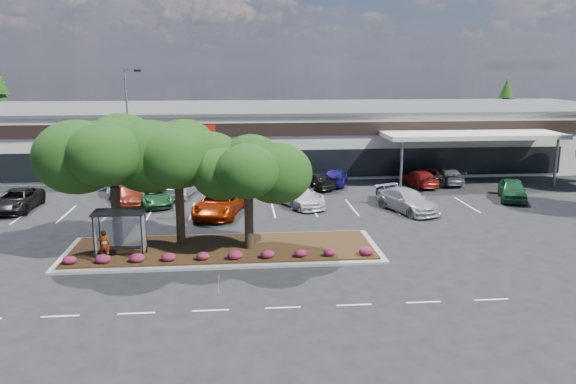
{
  "coord_description": "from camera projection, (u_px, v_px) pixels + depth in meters",
  "views": [
    {
      "loc": [
        -1.1,
        -27.07,
        10.5
      ],
      "look_at": [
        2.1,
        7.75,
        2.6
      ],
      "focal_mm": 35.0,
      "sensor_mm": 36.0,
      "label": 1
    }
  ],
  "objects": [
    {
      "name": "car_13",
      "position": [
        314.0,
        180.0,
        49.01
      ],
      "size": [
        3.85,
        5.25,
        1.41
      ],
      "primitive_type": "imported",
      "rotation": [
        0.0,
        0.0,
        3.58
      ],
      "color": "black",
      "rests_on": "ground"
    },
    {
      "name": "car_1",
      "position": [
        152.0,
        196.0,
        43.03
      ],
      "size": [
        3.99,
        5.48,
        1.38
      ],
      "primitive_type": "imported",
      "rotation": [
        0.0,
        0.0,
        0.38
      ],
      "color": "#1D4F28",
      "rests_on": "ground"
    },
    {
      "name": "car_3",
      "position": [
        219.0,
        203.0,
        40.12
      ],
      "size": [
        4.16,
        6.68,
        1.72
      ],
      "primitive_type": "imported",
      "rotation": [
        0.0,
        0.0,
        -0.22
      ],
      "color": "#851D00",
      "rests_on": "ground"
    },
    {
      "name": "car_5",
      "position": [
        299.0,
        196.0,
        42.7
      ],
      "size": [
        4.06,
        5.62,
        1.51
      ],
      "primitive_type": "imported",
      "rotation": [
        0.0,
        0.0,
        0.42
      ],
      "color": "silver",
      "rests_on": "ground"
    },
    {
      "name": "car_0",
      "position": [
        17.0,
        200.0,
        41.49
      ],
      "size": [
        2.66,
        5.61,
        1.55
      ],
      "primitive_type": "imported",
      "rotation": [
        0.0,
        0.0,
        -0.02
      ],
      "color": "black",
      "rests_on": "ground"
    },
    {
      "name": "car_10",
      "position": [
        179.0,
        188.0,
        45.78
      ],
      "size": [
        2.98,
        5.43,
        1.49
      ],
      "primitive_type": "imported",
      "rotation": [
        0.0,
        0.0,
        2.96
      ],
      "color": "#AFB4BD",
      "rests_on": "ground"
    },
    {
      "name": "car_7",
      "position": [
        390.0,
        194.0,
        43.61
      ],
      "size": [
        1.93,
        4.31,
        1.44
      ],
      "primitive_type": "imported",
      "rotation": [
        0.0,
        0.0,
        -0.06
      ],
      "color": "navy",
      "rests_on": "ground"
    },
    {
      "name": "car_6",
      "position": [
        407.0,
        201.0,
        41.18
      ],
      "size": [
        4.13,
        6.04,
        1.62
      ],
      "primitive_type": "imported",
      "rotation": [
        0.0,
        0.0,
        0.37
      ],
      "color": "#B5B5B5",
      "rests_on": "ground"
    },
    {
      "name": "survey_stake",
      "position": [
        219.0,
        282.0,
        26.17
      ],
      "size": [
        0.07,
        0.14,
        0.95
      ],
      "color": "#A38C55",
      "rests_on": "ground"
    },
    {
      "name": "retail_store",
      "position": [
        247.0,
        135.0,
        60.95
      ],
      "size": [
        80.4,
        25.2,
        6.25
      ],
      "color": "beige",
      "rests_on": "ground"
    },
    {
      "name": "car_16",
      "position": [
        428.0,
        175.0,
        51.02
      ],
      "size": [
        3.7,
        5.88,
        1.52
      ],
      "primitive_type": "imported",
      "rotation": [
        0.0,
        0.0,
        2.91
      ],
      "color": "black",
      "rests_on": "ground"
    },
    {
      "name": "lane_markings",
      "position": [
        252.0,
        221.0,
        38.82
      ],
      "size": [
        33.12,
        20.06,
        0.01
      ],
      "color": "silver",
      "rests_on": "ground"
    },
    {
      "name": "person_waiting",
      "position": [
        104.0,
        245.0,
        30.19
      ],
      "size": [
        0.6,
        0.41,
        1.63
      ],
      "primitive_type": "imported",
      "rotation": [
        0.0,
        0.0,
        3.17
      ],
      "color": "#594C47",
      "rests_on": "landscape_island"
    },
    {
      "name": "ground",
      "position": [
        261.0,
        275.0,
        28.7
      ],
      "size": [
        160.0,
        160.0,
        0.0
      ],
      "primitive_type": "plane",
      "color": "black",
      "rests_on": "ground"
    },
    {
      "name": "car_8",
      "position": [
        512.0,
        190.0,
        44.72
      ],
      "size": [
        3.54,
        5.2,
        1.64
      ],
      "primitive_type": "imported",
      "rotation": [
        0.0,
        0.0,
        -0.37
      ],
      "color": "#1C552D",
      "rests_on": "ground"
    },
    {
      "name": "shrub_row",
      "position": [
        222.0,
        255.0,
        30.26
      ],
      "size": [
        17.0,
        0.8,
        0.5
      ],
      "primitive_type": null,
      "color": "maroon",
      "rests_on": "landscape_island"
    },
    {
      "name": "light_pole",
      "position": [
        130.0,
        145.0,
        42.83
      ],
      "size": [
        1.38,
        0.86,
        10.34
      ],
      "rotation": [
        0.0,
        0.0,
        0.42
      ],
      "color": "gray",
      "rests_on": "ground"
    },
    {
      "name": "car_2",
      "position": [
        129.0,
        195.0,
        43.19
      ],
      "size": [
        3.92,
        5.61,
        1.51
      ],
      "primitive_type": "imported",
      "rotation": [
        0.0,
        0.0,
        0.39
      ],
      "color": "maroon",
      "rests_on": "ground"
    },
    {
      "name": "car_9",
      "position": [
        123.0,
        182.0,
        47.38
      ],
      "size": [
        2.05,
        5.27,
        1.71
      ],
      "primitive_type": "imported",
      "rotation": [
        0.0,
        0.0,
        3.19
      ],
      "color": "white",
      "rests_on": "ground"
    },
    {
      "name": "conifer_north_east",
      "position": [
        505.0,
        112.0,
        73.48
      ],
      "size": [
        3.96,
        3.96,
        9.0
      ],
      "primitive_type": "cone",
      "color": "#14350D",
      "rests_on": "ground"
    },
    {
      "name": "bus_shelter",
      "position": [
        120.0,
        220.0,
        30.39
      ],
      "size": [
        2.75,
        1.55,
        2.59
      ],
      "color": "black",
      "rests_on": "landscape_island"
    },
    {
      "name": "car_17",
      "position": [
        445.0,
        175.0,
        50.99
      ],
      "size": [
        2.32,
        5.2,
        1.48
      ],
      "primitive_type": "imported",
      "rotation": [
        0.0,
        0.0,
        3.19
      ],
      "color": "#595A60",
      "rests_on": "ground"
    },
    {
      "name": "car_11",
      "position": [
        238.0,
        182.0,
        47.98
      ],
      "size": [
        3.15,
        4.66,
        1.47
      ],
      "primitive_type": "imported",
      "rotation": [
        0.0,
        0.0,
        3.5
      ],
      "color": "#18441F",
      "rests_on": "ground"
    },
    {
      "name": "conifer_north_west",
      "position": [
        3.0,
        111.0,
        69.61
      ],
      "size": [
        4.4,
        4.4,
        10.0
      ],
      "primitive_type": "cone",
      "color": "#14350D",
      "rests_on": "ground"
    },
    {
      "name": "landscape_island",
      "position": [
        223.0,
        249.0,
        32.38
      ],
      "size": [
        18.0,
        6.0,
        0.26
      ],
      "color": "gray",
      "rests_on": "ground"
    },
    {
      "name": "car_15",
      "position": [
        419.0,
        178.0,
        49.86
      ],
      "size": [
        2.7,
        5.11,
        1.41
      ],
      "primitive_type": "imported",
      "rotation": [
        0.0,
        0.0,
        3.3
      ],
      "color": "maroon",
      "rests_on": "ground"
    },
    {
      "name": "island_tree_east",
      "position": [
        249.0,
        193.0,
        31.48
      ],
      "size": [
        5.8,
        5.8,
        6.5
      ],
      "primitive_type": null,
      "color": "#14350D",
      "rests_on": "landscape_island"
    },
    {
      "name": "car_4",
      "position": [
        300.0,
        194.0,
        43.36
      ],
      "size": [
        3.87,
        5.98,
        1.53
      ],
      "primitive_type": "imported",
      "rotation": [
        0.0,
        0.0,
        0.26
      ],
      "color": "#A2A6AD",
      "rests_on": "ground"
    },
    {
      "name": "car_14",
      "position": [
        335.0,
        177.0,
        50.34
      ],
      "size": [
        3.28,
        5.33,
        1.44
      ],
      "primitive_type": "imported",
      "rotation": [
        0.0,
        0.0,
        2.87
      ],
      "color": "navy",
      "rests_on": "ground"
    },
    {
      "name": "car_12",
      "position": [
        247.0,
        184.0,
        46.79
      ],
      "size": [
        3.86,
        5.38,
        1.7
      ],
      "primitive_type": "imported",
      "rotation": [
        0.0,
        0.0,
        2.72
      ],
      "color": "brown",
      "rests_on": "ground"
    },
    {
      "name": "island_tree_west",
      "position": [
        114.0,
        180.0,
        31.44
      ],
      "size": [
        7.2,
        7.2,
        7.89
      ],
      "primitive_type": null,
      "color": "#14350D",
      "rests_on": "landscape_island"
    },
    {
      "name": "island_tree_mid",
      "position": [
        179.0,
        182.0,
        32.49
      ],
      "size": [
        6.6,
        6.6,
        7.32
      ],
      "primitive_type": null,
      "color": "#14350D",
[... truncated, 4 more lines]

